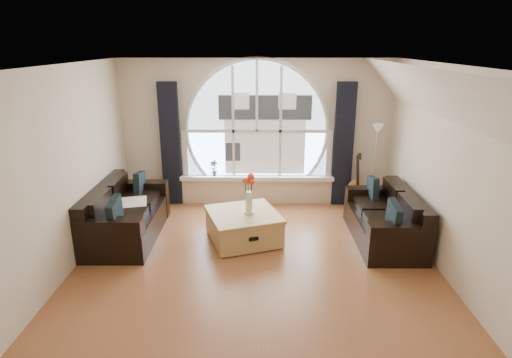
% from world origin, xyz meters
% --- Properties ---
extents(ground, '(5.00, 5.50, 0.01)m').
position_xyz_m(ground, '(0.00, 0.00, 0.00)').
color(ground, brown).
rests_on(ground, ground).
extents(ceiling, '(5.00, 5.50, 0.01)m').
position_xyz_m(ceiling, '(0.00, 0.00, 2.70)').
color(ceiling, silver).
rests_on(ceiling, ground).
extents(wall_back, '(5.00, 0.01, 2.70)m').
position_xyz_m(wall_back, '(0.00, 2.75, 1.35)').
color(wall_back, beige).
rests_on(wall_back, ground).
extents(wall_front, '(5.00, 0.01, 2.70)m').
position_xyz_m(wall_front, '(0.00, -2.75, 1.35)').
color(wall_front, beige).
rests_on(wall_front, ground).
extents(wall_left, '(0.01, 5.50, 2.70)m').
position_xyz_m(wall_left, '(-2.50, 0.00, 1.35)').
color(wall_left, beige).
rests_on(wall_left, ground).
extents(wall_right, '(0.01, 5.50, 2.70)m').
position_xyz_m(wall_right, '(2.50, 0.00, 1.35)').
color(wall_right, beige).
rests_on(wall_right, ground).
extents(attic_slope, '(0.92, 5.50, 0.72)m').
position_xyz_m(attic_slope, '(2.20, 0.00, 2.35)').
color(attic_slope, silver).
rests_on(attic_slope, ground).
extents(arched_window, '(2.60, 0.06, 2.15)m').
position_xyz_m(arched_window, '(0.00, 2.72, 1.62)').
color(arched_window, silver).
rests_on(arched_window, wall_back).
extents(window_sill, '(2.90, 0.22, 0.08)m').
position_xyz_m(window_sill, '(0.00, 2.65, 0.51)').
color(window_sill, white).
rests_on(window_sill, wall_back).
extents(window_frame, '(2.76, 0.08, 2.15)m').
position_xyz_m(window_frame, '(0.00, 2.69, 1.62)').
color(window_frame, white).
rests_on(window_frame, wall_back).
extents(neighbor_house, '(1.70, 0.02, 1.50)m').
position_xyz_m(neighbor_house, '(0.15, 2.71, 1.50)').
color(neighbor_house, silver).
rests_on(neighbor_house, wall_back).
extents(curtain_left, '(0.35, 0.12, 2.30)m').
position_xyz_m(curtain_left, '(-1.60, 2.63, 1.15)').
color(curtain_left, black).
rests_on(curtain_left, ground).
extents(curtain_right, '(0.35, 0.12, 2.30)m').
position_xyz_m(curtain_right, '(1.60, 2.63, 1.15)').
color(curtain_right, black).
rests_on(curtain_right, ground).
extents(sofa_left, '(0.97, 1.90, 0.84)m').
position_xyz_m(sofa_left, '(-2.04, 1.15, 0.40)').
color(sofa_left, black).
rests_on(sofa_left, ground).
extents(sofa_right, '(0.89, 1.77, 0.79)m').
position_xyz_m(sofa_right, '(1.98, 1.05, 0.40)').
color(sofa_right, black).
rests_on(sofa_right, ground).
extents(coffee_chest, '(1.30, 1.30, 0.50)m').
position_xyz_m(coffee_chest, '(-0.19, 1.02, 0.25)').
color(coffee_chest, '#A88852').
rests_on(coffee_chest, ground).
extents(throw_blanket, '(0.66, 0.66, 0.10)m').
position_xyz_m(throw_blanket, '(-2.00, 1.15, 0.50)').
color(throw_blanket, silver).
rests_on(throw_blanket, sofa_left).
extents(vase_flowers, '(0.24, 0.24, 0.70)m').
position_xyz_m(vase_flowers, '(-0.11, 1.01, 0.85)').
color(vase_flowers, white).
rests_on(vase_flowers, coffee_chest).
extents(floor_lamp, '(0.24, 0.24, 1.60)m').
position_xyz_m(floor_lamp, '(2.12, 2.33, 0.80)').
color(floor_lamp, '#B2B2B2').
rests_on(floor_lamp, ground).
extents(guitar, '(0.39, 0.28, 1.06)m').
position_xyz_m(guitar, '(1.86, 2.51, 0.53)').
color(guitar, olive).
rests_on(guitar, ground).
extents(potted_plant, '(0.18, 0.14, 0.30)m').
position_xyz_m(potted_plant, '(-0.81, 2.65, 0.70)').
color(potted_plant, '#1E6023').
rests_on(potted_plant, window_sill).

